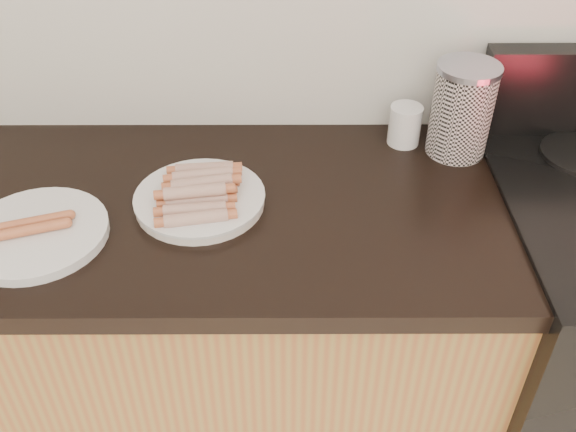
{
  "coord_description": "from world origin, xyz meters",
  "views": [
    {
      "loc": [
        -0.04,
        0.66,
        1.69
      ],
      "look_at": [
        -0.04,
        1.62,
        0.92
      ],
      "focal_mm": 40.0,
      "sensor_mm": 36.0,
      "label": 1
    }
  ],
  "objects_px": {
    "main_plate": "(200,201)",
    "mug": "(405,125)",
    "canister": "(462,110)",
    "side_plate": "(36,233)"
  },
  "relations": [
    {
      "from": "main_plate",
      "to": "mug",
      "type": "bearing_deg",
      "value": 27.76
    },
    {
      "from": "main_plate",
      "to": "canister",
      "type": "distance_m",
      "value": 0.59
    },
    {
      "from": "main_plate",
      "to": "canister",
      "type": "bearing_deg",
      "value": 19.52
    },
    {
      "from": "main_plate",
      "to": "side_plate",
      "type": "bearing_deg",
      "value": -161.12
    },
    {
      "from": "mug",
      "to": "side_plate",
      "type": "bearing_deg",
      "value": -155.68
    },
    {
      "from": "main_plate",
      "to": "canister",
      "type": "xyz_separation_m",
      "value": [
        0.55,
        0.2,
        0.1
      ]
    },
    {
      "from": "side_plate",
      "to": "canister",
      "type": "bearing_deg",
      "value": 19.3
    },
    {
      "from": "side_plate",
      "to": "mug",
      "type": "bearing_deg",
      "value": 24.32
    },
    {
      "from": "main_plate",
      "to": "canister",
      "type": "height_order",
      "value": "canister"
    },
    {
      "from": "main_plate",
      "to": "side_plate",
      "type": "xyz_separation_m",
      "value": [
        -0.3,
        -0.1,
        0.0
      ]
    }
  ]
}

